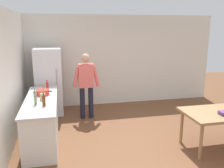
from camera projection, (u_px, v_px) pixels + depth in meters
name	position (u px, v px, depth m)	size (l,w,h in m)	color
ground_plane	(145.00, 147.00, 4.75)	(14.00, 14.00, 0.00)	brown
wall_back	(113.00, 60.00, 7.29)	(6.40, 0.12, 2.70)	silver
wall_left	(0.00, 86.00, 4.09)	(0.12, 5.60, 2.70)	silver
kitchen_counter	(42.00, 119.00, 5.00)	(0.64, 2.20, 0.90)	white
refrigerator	(49.00, 82.00, 6.43)	(0.70, 0.67, 1.80)	white
person	(86.00, 82.00, 6.09)	(0.70, 0.22, 1.70)	#1E1E2D
dining_table	(220.00, 116.00, 4.60)	(1.40, 0.90, 0.75)	#9E754C
cooking_pot	(43.00, 92.00, 5.15)	(0.40, 0.28, 0.12)	red
utensil_jar	(43.00, 96.00, 4.80)	(0.11, 0.11, 0.32)	tan
bottle_vinegar_tall	(35.00, 98.00, 4.51)	(0.06, 0.06, 0.32)	gray
bottle_sauce_red	(47.00, 86.00, 5.59)	(0.06, 0.06, 0.24)	#B22319
bottle_beer_brown	(44.00, 101.00, 4.43)	(0.06, 0.06, 0.26)	#5B3314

